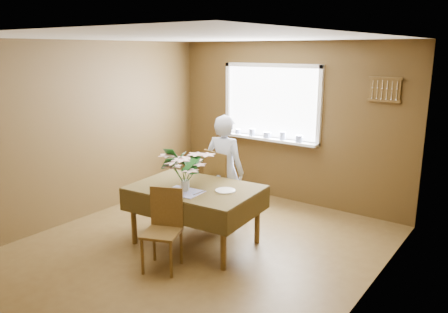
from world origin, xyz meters
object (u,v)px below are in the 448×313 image
Objects in this scene: dining_table at (195,194)px; chair_far at (222,184)px; seated_woman at (225,171)px; flower_bouquet at (184,167)px; chair_near at (164,225)px.

chair_far is (-0.13, 0.73, -0.09)m from dining_table.
dining_table is 1.05× the size of seated_woman.
flower_bouquet is (0.07, -0.90, 0.27)m from seated_woman.
dining_table is 0.69m from chair_near.
chair_far reaches higher than chair_near.
chair_near is 0.58× the size of seated_woman.
chair_far is 1.16× the size of chair_near.
chair_near is 1.68× the size of flower_bouquet.
seated_woman reaches higher than flower_bouquet.
chair_near is (0.10, -0.66, -0.16)m from dining_table.
flower_bouquet is at bearing 111.00° from chair_far.
flower_bouquet is at bearing 78.75° from chair_near.
chair_far is at bearing -27.69° from seated_woman.
seated_woman is 2.90× the size of flower_bouquet.
flower_bouquet is at bearing -92.15° from dining_table.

